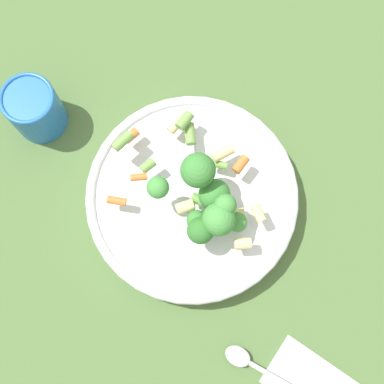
% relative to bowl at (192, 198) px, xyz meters
% --- Properties ---
extents(ground_plane, '(3.00, 3.00, 0.00)m').
position_rel_bowl_xyz_m(ground_plane, '(0.00, 0.00, -0.03)').
color(ground_plane, '#4C6B38').
extents(bowl, '(0.30, 0.30, 0.05)m').
position_rel_bowl_xyz_m(bowl, '(0.00, 0.00, 0.00)').
color(bowl, silver).
rests_on(bowl, ground_plane).
extents(pasta_salad, '(0.23, 0.19, 0.09)m').
position_rel_bowl_xyz_m(pasta_salad, '(0.02, 0.00, 0.07)').
color(pasta_salad, '#8CB766').
rests_on(pasta_salad, bowl).
extents(cup, '(0.08, 0.08, 0.09)m').
position_rel_bowl_xyz_m(cup, '(-0.24, -0.10, 0.02)').
color(cup, '#2366B2').
rests_on(cup, ground_plane).
extents(napkin, '(0.13, 0.11, 0.01)m').
position_rel_bowl_xyz_m(napkin, '(0.30, -0.03, -0.02)').
color(napkin, '#B2BCC6').
rests_on(napkin, ground_plane).
extents(spoon, '(0.18, 0.09, 0.01)m').
position_rel_bowl_xyz_m(spoon, '(0.25, -0.06, -0.01)').
color(spoon, silver).
rests_on(spoon, napkin).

